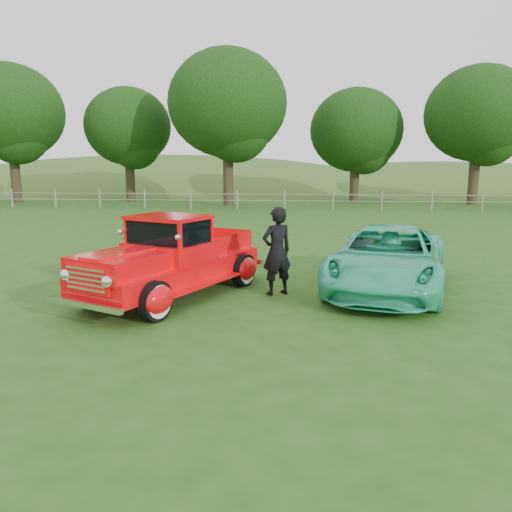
# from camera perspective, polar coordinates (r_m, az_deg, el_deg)

# --- Properties ---
(ground) EXTENTS (140.00, 140.00, 0.00)m
(ground) POSITION_cam_1_polar(r_m,az_deg,el_deg) (9.91, -1.38, -6.22)
(ground) COLOR #254B14
(ground) RESTS_ON ground
(distant_hills) EXTENTS (116.00, 60.00, 18.00)m
(distant_hills) POSITION_cam_1_polar(r_m,az_deg,el_deg) (69.48, 0.97, 4.43)
(distant_hills) COLOR #365D22
(distant_hills) RESTS_ON ground
(fence_line) EXTENTS (48.00, 0.12, 1.20)m
(fence_line) POSITION_cam_1_polar(r_m,az_deg,el_deg) (31.52, 3.27, 6.43)
(fence_line) COLOR gray
(fence_line) RESTS_ON ground
(tree_far_west) EXTENTS (7.60, 7.60, 9.93)m
(tree_far_west) POSITION_cam_1_polar(r_m,az_deg,el_deg) (41.39, -26.30, 14.52)
(tree_far_west) COLOR #302218
(tree_far_west) RESTS_ON ground
(tree_mid_west) EXTENTS (6.40, 6.40, 8.46)m
(tree_mid_west) POSITION_cam_1_polar(r_m,az_deg,el_deg) (39.74, -14.43, 14.11)
(tree_mid_west) COLOR #302218
(tree_mid_west) RESTS_ON ground
(tree_near_west) EXTENTS (8.00, 8.00, 10.42)m
(tree_near_west) POSITION_cam_1_polar(r_m,az_deg,el_deg) (35.02, -3.28, 16.99)
(tree_near_west) COLOR #302218
(tree_near_west) RESTS_ON ground
(tree_near_east) EXTENTS (6.80, 6.80, 8.33)m
(tree_near_east) POSITION_cam_1_polar(r_m,az_deg,el_deg) (38.69, 11.38, 13.89)
(tree_near_east) COLOR #302218
(tree_near_east) RESTS_ON ground
(tree_mid_east) EXTENTS (7.20, 7.20, 9.44)m
(tree_mid_east) POSITION_cam_1_polar(r_m,az_deg,el_deg) (38.46, 24.10, 14.61)
(tree_mid_east) COLOR #302218
(tree_mid_east) RESTS_ON ground
(red_pickup) EXTENTS (3.68, 5.26, 1.78)m
(red_pickup) POSITION_cam_1_polar(r_m,az_deg,el_deg) (10.88, -9.59, -0.52)
(red_pickup) COLOR black
(red_pickup) RESTS_ON ground
(teal_sedan) EXTENTS (3.64, 5.64, 1.44)m
(teal_sedan) POSITION_cam_1_polar(r_m,az_deg,el_deg) (11.74, 14.85, -0.29)
(teal_sedan) COLOR #31C598
(teal_sedan) RESTS_ON ground
(man) EXTENTS (0.84, 0.77, 1.94)m
(man) POSITION_cam_1_polar(r_m,az_deg,el_deg) (10.89, 2.39, 0.55)
(man) COLOR black
(man) RESTS_ON ground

